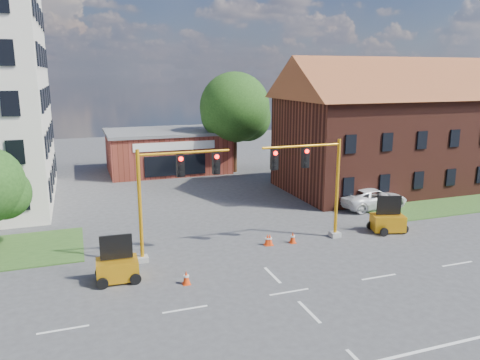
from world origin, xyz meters
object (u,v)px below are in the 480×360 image
Objects in this scene: signal_mast_east at (314,178)px; pickup_white at (373,198)px; trailer_east at (388,221)px; signal_mast_west at (170,190)px; trailer_west at (117,267)px.

pickup_white is (7.77, 4.82, -3.16)m from signal_mast_east.
pickup_white is at bearing 81.72° from trailer_east.
signal_mast_west is at bearing 180.00° from signal_mast_east.
signal_mast_east reaches higher than pickup_white.
signal_mast_west reaches higher than trailer_west.
trailer_west is 17.32m from trailer_east.
signal_mast_east is at bearing 11.94° from trailer_west.
signal_mast_west is at bearing 35.28° from trailer_west.
pickup_white is at bearing 16.32° from signal_mast_west.
trailer_east is at bearing 150.61° from pickup_white.
trailer_west is (-3.14, -2.05, -3.21)m from signal_mast_west.
trailer_west is 0.42× the size of pickup_white.
signal_mast_east is 2.68× the size of trailer_east.
trailer_east is at bearing -2.72° from signal_mast_east.
trailer_east is (5.38, -0.26, -3.20)m from signal_mast_east.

